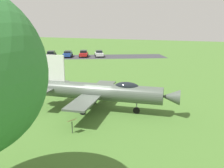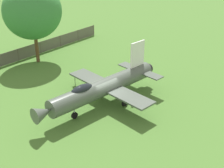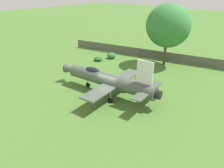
# 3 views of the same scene
# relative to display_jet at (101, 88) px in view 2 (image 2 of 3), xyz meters

# --- Properties ---
(ground_plane) EXTENTS (200.00, 200.00, 0.00)m
(ground_plane) POSITION_rel_display_jet_xyz_m (0.35, 0.05, -1.85)
(ground_plane) COLOR #47722D
(display_jet) EXTENTS (13.46, 9.80, 5.07)m
(display_jet) POSITION_rel_display_jet_xyz_m (0.00, 0.00, 0.00)
(display_jet) COLOR #4C564C
(display_jet) RESTS_ON ground_plane
(shade_tree) EXTENTS (6.86, 6.02, 9.46)m
(shade_tree) POSITION_rel_display_jet_xyz_m (-0.30, 13.48, 4.35)
(shade_tree) COLOR brown
(shade_tree) RESTS_ON ground_plane
(perimeter_fence) EXTENTS (30.03, 7.87, 1.59)m
(perimeter_fence) POSITION_rel_display_jet_xyz_m (-3.83, 14.64, -1.00)
(perimeter_fence) COLOR #4C4238
(perimeter_fence) RESTS_ON ground_plane
(info_plaque) EXTENTS (0.62, 0.71, 1.14)m
(info_plaque) POSITION_rel_display_jet_xyz_m (0.19, 5.19, -0.99)
(info_plaque) COLOR #333333
(info_plaque) RESTS_ON ground_plane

